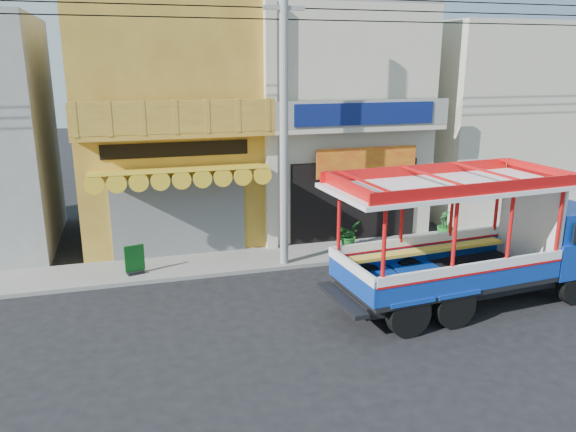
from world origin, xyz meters
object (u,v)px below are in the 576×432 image
object	(u,v)px
songthaew_truck	(491,239)
potted_plant_c	(445,224)
utility_pole	(289,102)
potted_plant_a	(348,234)
green_sign	(135,262)

from	to	relation	value
songthaew_truck	potted_plant_c	bearing A→B (deg)	70.88
utility_pole	potted_plant_a	bearing A→B (deg)	21.12
songthaew_truck	green_sign	distance (m)	10.00
potted_plant_a	utility_pole	bearing A→B (deg)	153.65
songthaew_truck	green_sign	xyz separation A→B (m)	(-8.96, 4.26, -1.23)
utility_pole	green_sign	world-z (taller)	utility_pole
potted_plant_a	potted_plant_c	xyz separation A→B (m)	(3.66, -0.05, 0.08)
potted_plant_c	green_sign	bearing A→B (deg)	-49.15
utility_pole	green_sign	bearing A→B (deg)	176.02
potted_plant_a	songthaew_truck	bearing A→B (deg)	-115.08
utility_pole	potted_plant_a	world-z (taller)	utility_pole
potted_plant_c	utility_pole	bearing A→B (deg)	-43.91
utility_pole	potted_plant_c	bearing A→B (deg)	8.13
green_sign	utility_pole	bearing A→B (deg)	-3.98
utility_pole	potted_plant_c	world-z (taller)	utility_pole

